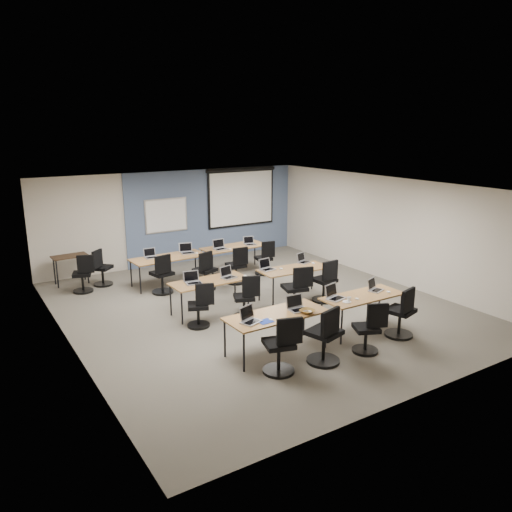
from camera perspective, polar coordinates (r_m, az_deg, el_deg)
floor at (r=11.26m, az=0.14°, el=-5.86°), size 8.00×9.00×0.02m
ceiling at (r=10.61m, az=0.15°, el=7.91°), size 8.00×9.00×0.02m
wall_back at (r=14.78m, az=-9.23°, el=4.37°), size 8.00×0.04×2.70m
wall_front at (r=7.61m, az=18.65°, el=-6.13°), size 8.00×0.04×2.70m
wall_left at (r=9.43m, az=-20.90°, el=-2.34°), size 0.04×9.00×2.70m
wall_right at (r=13.38m, az=14.82°, el=2.98°), size 0.04×9.00×2.70m
blue_accent_panel at (r=15.27m, az=-4.86°, el=4.84°), size 5.50×0.04×2.70m
whiteboard at (r=14.58m, az=-10.22°, el=4.58°), size 1.28×0.03×0.98m
projector_screen at (r=15.59m, az=-1.67°, el=7.08°), size 2.40×0.10×1.82m
training_table_front_left at (r=8.88m, az=2.36°, el=-6.90°), size 1.86×0.77×0.73m
training_table_front_right at (r=10.03m, az=12.09°, el=-4.69°), size 1.69×0.70×0.73m
training_table_mid_left at (r=10.77m, az=-5.32°, el=-3.05°), size 1.70×0.71×0.73m
training_table_mid_right at (r=11.66m, az=4.36°, el=-1.65°), size 1.67×0.70×0.73m
training_table_back_left at (r=12.83m, az=-9.94°, el=-0.28°), size 1.90×0.79×0.73m
training_table_back_right at (r=13.75m, az=-2.46°, el=0.94°), size 1.83×0.76×0.73m
laptop_0 at (r=8.51m, az=-0.73°, el=-7.11°), size 0.34×0.29×0.26m
mouse_0 at (r=8.60m, az=1.74°, el=-7.26°), size 0.08×0.10×0.03m
task_chair_0 at (r=8.27m, az=2.92°, el=-10.65°), size 0.54×0.53×1.01m
laptop_1 at (r=9.07m, az=4.74°, el=-5.75°), size 0.34×0.29×0.26m
mouse_1 at (r=9.00m, az=6.21°, el=-6.30°), size 0.08×0.11×0.03m
task_chair_1 at (r=8.65m, az=7.91°, el=-9.46°), size 0.58×0.58×1.05m
laptop_2 at (r=9.73m, az=8.94°, el=-4.44°), size 0.35×0.30×0.27m
mouse_2 at (r=9.77m, az=11.48°, el=-4.81°), size 0.07×0.10×0.03m
task_chair_2 at (r=9.19m, az=12.77°, el=-8.48°), size 0.51×0.47×0.96m
laptop_3 at (r=10.35m, az=13.39°, el=-3.52°), size 0.31×0.26×0.23m
mouse_3 at (r=10.30m, az=14.91°, el=-3.98°), size 0.07×0.11×0.04m
task_chair_3 at (r=9.99m, az=16.30°, el=-6.63°), size 0.55×0.54×1.02m
laptop_4 at (r=10.60m, az=-7.23°, el=-2.78°), size 0.33×0.28×0.25m
mouse_4 at (r=10.42m, az=-6.11°, el=-3.33°), size 0.08×0.11×0.04m
task_chair_4 at (r=10.12m, az=-6.41°, el=-6.03°), size 0.49×0.46×0.95m
laptop_5 at (r=10.92m, az=-3.25°, el=-2.17°), size 0.32×0.27×0.24m
mouse_5 at (r=11.00m, az=-1.25°, el=-2.27°), size 0.08×0.11×0.04m
task_chair_5 at (r=10.52m, az=-1.15°, el=-5.11°), size 0.49×0.47×0.95m
laptop_6 at (r=11.50m, az=1.22°, el=-1.26°), size 0.32×0.28×0.25m
mouse_6 at (r=11.55m, az=2.89°, el=-1.45°), size 0.10×0.12×0.04m
task_chair_6 at (r=10.92m, az=4.65°, el=-4.18°), size 0.56×0.56×1.03m
laptop_7 at (r=12.15m, az=5.38°, el=-0.47°), size 0.30×0.25×0.23m
mouse_7 at (r=12.08m, az=6.55°, el=-0.81°), size 0.08×0.11×0.04m
task_chair_7 at (r=11.59m, az=7.92°, el=-3.22°), size 0.53×0.53×1.01m
laptop_8 at (r=12.81m, az=-11.94°, el=0.07°), size 0.31×0.26×0.23m
mouse_8 at (r=12.66m, az=-10.24°, el=-0.23°), size 0.08×0.11×0.03m
task_chair_8 at (r=12.23m, az=-10.65°, el=-2.40°), size 0.52×0.52×1.00m
laptop_9 at (r=13.11m, az=-7.89°, el=0.61°), size 0.34×0.29×0.26m
mouse_9 at (r=13.04m, az=-6.78°, el=0.34°), size 0.08×0.10×0.03m
task_chair_9 at (r=12.34m, az=-5.81°, el=-2.04°), size 0.54×0.52×1.00m
laptop_10 at (r=13.43m, az=-4.12°, el=1.06°), size 0.34×0.29×0.26m
mouse_10 at (r=13.40m, az=-2.98°, el=0.81°), size 0.06×0.09×0.03m
task_chair_10 at (r=12.80m, az=-2.17°, el=-1.42°), size 0.50×0.50×0.98m
laptop_11 at (r=13.90m, az=-0.69°, el=1.54°), size 0.30×0.25×0.23m
mouse_11 at (r=13.89m, az=0.78°, el=1.34°), size 0.09×0.12×0.04m
task_chair_11 at (r=13.57m, az=1.01°, el=-0.54°), size 0.46×0.46×0.95m
blue_mousepad at (r=8.54m, az=1.07°, el=-7.48°), size 0.26×0.22×0.01m
snack_bowl at (r=8.94m, az=5.89°, el=-6.29°), size 0.38×0.38×0.07m
snack_plate at (r=9.59m, az=10.34°, el=-5.17°), size 0.18×0.18×0.01m
coffee_cup at (r=9.61m, az=10.59°, el=-4.89°), size 0.07×0.07×0.06m
utility_table at (r=13.55m, az=-20.49°, el=-0.37°), size 0.86×0.48×0.75m
spare_chair_a at (r=13.20m, az=-17.27°, el=-1.61°), size 0.57×0.48×0.96m
spare_chair_b at (r=12.81m, az=-19.13°, el=-2.26°), size 0.49×0.48×0.96m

